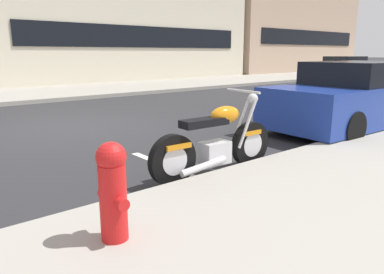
{
  "coord_description": "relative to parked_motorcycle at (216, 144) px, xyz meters",
  "views": [
    {
      "loc": [
        -2.97,
        -7.85,
        1.62
      ],
      "look_at": [
        0.09,
        -4.14,
        0.51
      ],
      "focal_mm": 34.19,
      "sensor_mm": 36.0,
      "label": 1
    }
  ],
  "objects": [
    {
      "name": "fire_hydrant",
      "position": [
        -2.02,
        -0.96,
        0.14
      ],
      "size": [
        0.24,
        0.36,
        0.81
      ],
      "color": "red",
      "rests_on": "sidewalk_near_curb"
    },
    {
      "name": "parked_car_second_in_row",
      "position": [
        4.53,
        0.36,
        0.25
      ],
      "size": [
        4.64,
        1.97,
        1.44
      ],
      "rotation": [
        0.0,
        0.0,
        -0.05
      ],
      "color": "navy",
      "rests_on": "ground"
    },
    {
      "name": "car_opposite_curb",
      "position": [
        18.75,
        8.31,
        0.23
      ],
      "size": [
        4.73,
        1.92,
        1.4
      ],
      "rotation": [
        0.0,
        0.0,
        3.11
      ],
      "color": "beige",
      "rests_on": "ground"
    },
    {
      "name": "ground_plane",
      "position": [
        -0.3,
        4.4,
        -0.43
      ],
      "size": [
        260.0,
        260.0,
        0.0
      ],
      "primitive_type": "plane",
      "color": "#28282B"
    },
    {
      "name": "parked_motorcycle",
      "position": [
        0.0,
        0.0,
        0.0
      ],
      "size": [
        2.02,
        0.62,
        1.12
      ],
      "rotation": [
        0.0,
        0.0,
        -0.04
      ],
      "color": "black",
      "rests_on": "ground"
    },
    {
      "name": "parking_stall_stripe",
      "position": [
        -0.3,
        0.53,
        -0.43
      ],
      "size": [
        0.12,
        2.2,
        0.01
      ],
      "primitive_type": "cube",
      "color": "silver",
      "rests_on": "ground"
    },
    {
      "name": "sidewalk_far_curb",
      "position": [
        11.7,
        11.37,
        -0.36
      ],
      "size": [
        120.0,
        5.0,
        0.14
      ],
      "primitive_type": "cube",
      "color": "gray",
      "rests_on": "ground"
    }
  ]
}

